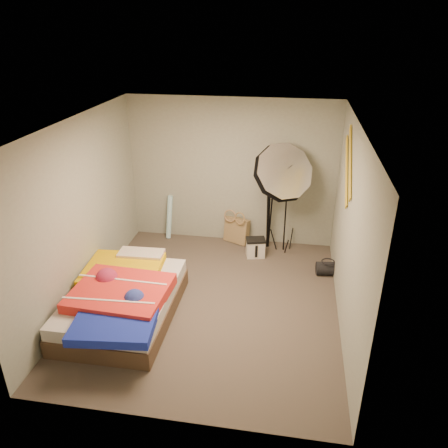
% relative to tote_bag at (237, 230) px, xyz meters
% --- Properties ---
extents(floor, '(4.00, 4.00, 0.00)m').
position_rel_tote_bag_xyz_m(floor, '(-0.11, -1.90, -0.22)').
color(floor, '#4E453A').
rests_on(floor, ground).
extents(ceiling, '(4.00, 4.00, 0.00)m').
position_rel_tote_bag_xyz_m(ceiling, '(-0.11, -1.90, 2.28)').
color(ceiling, silver).
rests_on(ceiling, wall_back).
extents(wall_back, '(3.50, 0.00, 3.50)m').
position_rel_tote_bag_xyz_m(wall_back, '(-0.11, 0.10, 1.03)').
color(wall_back, gray).
rests_on(wall_back, floor).
extents(wall_front, '(3.50, 0.00, 3.50)m').
position_rel_tote_bag_xyz_m(wall_front, '(-0.11, -3.90, 1.03)').
color(wall_front, gray).
rests_on(wall_front, floor).
extents(wall_left, '(0.00, 4.00, 4.00)m').
position_rel_tote_bag_xyz_m(wall_left, '(-1.86, -1.90, 1.03)').
color(wall_left, gray).
rests_on(wall_left, floor).
extents(wall_right, '(0.00, 4.00, 4.00)m').
position_rel_tote_bag_xyz_m(wall_right, '(1.64, -1.90, 1.03)').
color(wall_right, gray).
rests_on(wall_right, floor).
extents(tote_bag, '(0.49, 0.36, 0.46)m').
position_rel_tote_bag_xyz_m(tote_bag, '(0.00, 0.00, 0.00)').
color(tote_bag, '#9B8156').
rests_on(tote_bag, floor).
extents(wrapping_roll, '(0.15, 0.24, 0.78)m').
position_rel_tote_bag_xyz_m(wrapping_roll, '(-1.22, 0.00, 0.16)').
color(wrapping_roll, '#5BC0D8').
rests_on(wrapping_roll, floor).
extents(camera_case, '(0.34, 0.27, 0.29)m').
position_rel_tote_bag_xyz_m(camera_case, '(0.38, -0.47, -0.08)').
color(camera_case, beige).
rests_on(camera_case, floor).
extents(duffel_bag, '(0.36, 0.25, 0.21)m').
position_rel_tote_bag_xyz_m(duffel_bag, '(1.54, -0.86, -0.12)').
color(duffel_bag, black).
rests_on(duffel_bag, floor).
extents(wall_stripe_upper, '(0.02, 0.91, 0.78)m').
position_rel_tote_bag_xyz_m(wall_stripe_upper, '(1.62, -1.30, 1.73)').
color(wall_stripe_upper, gold).
rests_on(wall_stripe_upper, wall_right).
extents(wall_stripe_lower, '(0.02, 0.91, 0.78)m').
position_rel_tote_bag_xyz_m(wall_stripe_lower, '(1.62, -1.05, 1.53)').
color(wall_stripe_lower, gold).
rests_on(wall_stripe_lower, wall_right).
extents(bed, '(1.37, 2.06, 0.55)m').
position_rel_tote_bag_xyz_m(bed, '(-1.18, -2.38, 0.05)').
color(bed, '#4F3A2A').
rests_on(bed, floor).
extents(photo_umbrella, '(1.00, 1.02, 1.99)m').
position_rel_tote_bag_xyz_m(photo_umbrella, '(0.74, -0.34, 1.21)').
color(photo_umbrella, black).
rests_on(photo_umbrella, floor).
extents(camera_tripod, '(0.07, 0.07, 1.11)m').
position_rel_tote_bag_xyz_m(camera_tripod, '(0.55, -0.10, 0.42)').
color(camera_tripod, black).
rests_on(camera_tripod, floor).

